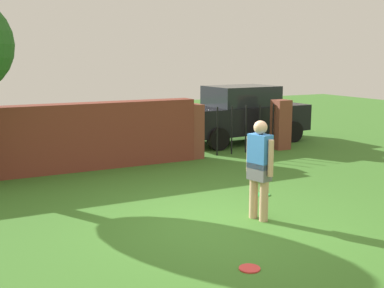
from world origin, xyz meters
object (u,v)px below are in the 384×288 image
object	(u,v)px
car	(241,114)
frisbee_red	(250,268)
person	(260,165)
frisbee_green	(263,195)

from	to	relation	value
car	frisbee_red	xyz separation A→B (m)	(-4.89, -7.87, -0.85)
person	car	world-z (taller)	car
person	frisbee_green	bearing A→B (deg)	128.08
car	frisbee_green	size ratio (longest dim) A/B	15.86
frisbee_green	frisbee_red	distance (m)	3.37
car	frisbee_red	world-z (taller)	car
frisbee_green	frisbee_red	bearing A→B (deg)	-127.90
person	frisbee_green	distance (m)	1.69
car	frisbee_green	world-z (taller)	car
frisbee_red	frisbee_green	bearing A→B (deg)	52.10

